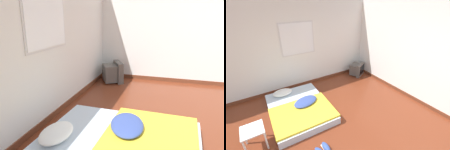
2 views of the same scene
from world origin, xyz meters
The scene contains 3 objects.
wall_back centered at (0.00, 2.99, 1.29)m, with size 7.31×0.08×2.60m.
mattress_bed centered at (-0.52, 1.71, 0.12)m, with size 1.46×1.88×0.32m.
crt_tv centered at (2.06, 2.56, 0.23)m, with size 0.61×0.59×0.48m.
Camera 1 is at (-2.72, 1.16, 1.62)m, focal length 35.00 mm.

